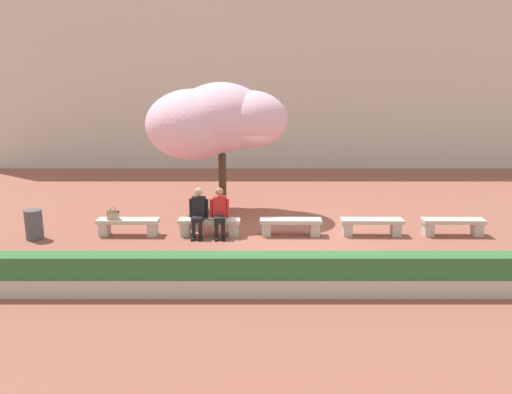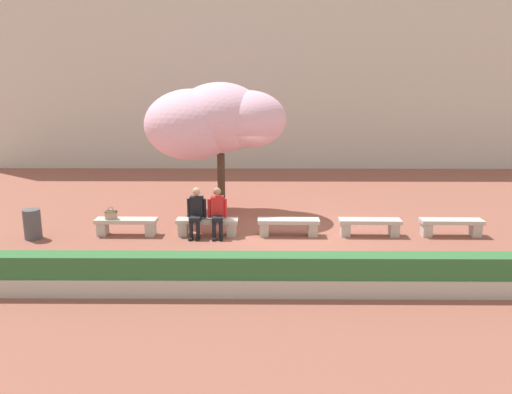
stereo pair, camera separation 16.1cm
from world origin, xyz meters
name	(u,v)px [view 1 (the left image)]	position (x,y,z in m)	size (l,w,h in m)	color
ground_plane	(288,235)	(0.00, 0.00, 0.00)	(100.00, 100.00, 0.00)	#8E5142
building_facade	(273,66)	(0.00, 12.22, 4.66)	(28.00, 4.00, 9.33)	beige
stone_bench_west_end	(126,225)	(-4.30, 0.00, 0.30)	(1.63, 0.44, 0.45)	#BCB7AD
stone_bench_near_west	(207,225)	(-2.15, 0.00, 0.30)	(1.63, 0.44, 0.45)	#BCB7AD
stone_bench_center	(288,224)	(0.00, 0.00, 0.30)	(1.63, 0.44, 0.45)	#BCB7AD
stone_bench_near_east	(369,224)	(2.15, 0.00, 0.30)	(1.63, 0.44, 0.45)	#BCB7AD
stone_bench_east_end	(450,224)	(4.30, 0.00, 0.30)	(1.63, 0.44, 0.45)	#BCB7AD
person_seated_left	(196,210)	(-2.43, -0.05, 0.70)	(0.51, 0.70, 1.29)	black
person_seated_right	(217,210)	(-1.87, -0.05, 0.70)	(0.51, 0.70, 1.29)	black
handbag	(111,215)	(-4.68, -0.03, 0.58)	(0.30, 0.15, 0.34)	tan
cherry_tree_main	(213,121)	(-2.12, 2.31, 2.84)	(4.22, 3.00, 3.97)	#473323
planter_hedge_foreground	(302,275)	(0.00, -3.72, 0.39)	(15.13, 0.50, 0.80)	#BCB7AD
trash_bin	(31,225)	(-6.65, -0.32, 0.39)	(0.44, 0.44, 0.78)	#4C4C51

